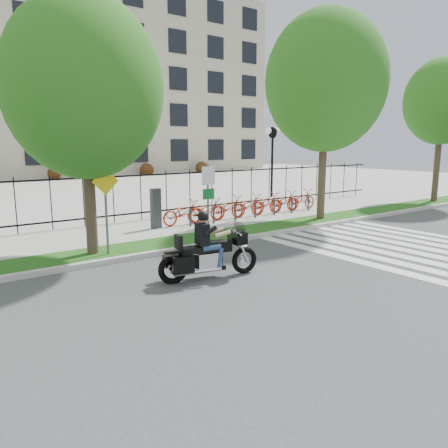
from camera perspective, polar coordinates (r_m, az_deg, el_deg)
ground at (r=11.30m, az=10.73°, el=-6.69°), size 120.00×120.00×0.00m
curb at (r=14.25m, az=-1.51°, el=-2.58°), size 60.00×0.20×0.15m
grass_verge at (r=14.94m, az=-3.41°, el=-1.98°), size 60.00×1.50×0.15m
sidewalk at (r=17.03m, az=-8.07°, el=-0.50°), size 60.00×3.50×0.15m
plaza at (r=33.36m, az=-22.88°, el=4.12°), size 80.00×34.00×0.10m
crosswalk_stripes at (r=15.12m, az=23.19°, el=-2.95°), size 5.70×8.00×0.01m
iron_fence at (r=18.40m, az=-10.80°, el=3.62°), size 30.00×0.06×2.00m
lamp_post_right at (r=26.36m, az=6.35°, el=10.27°), size 1.06×0.70×4.25m
street_tree_1 at (r=13.01m, az=-17.85°, el=16.57°), size 4.34×4.34×7.14m
street_tree_2 at (r=18.92m, az=13.16°, el=17.66°), size 4.90×4.90×8.42m
street_tree_3 at (r=26.71m, az=26.64°, el=14.11°), size 3.98×3.98×7.63m
bike_share_station at (r=18.99m, az=2.98°, el=2.43°), size 8.89×0.86×1.50m
sign_pole_regulatory at (r=14.46m, az=-2.07°, el=4.31°), size 0.50×0.09×2.50m
sign_pole_warning at (r=12.79m, az=-15.18°, el=3.13°), size 0.78×0.09×2.49m
motorcycle_rider at (r=10.76m, az=-1.97°, el=-3.61°), size 2.62×1.04×2.04m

